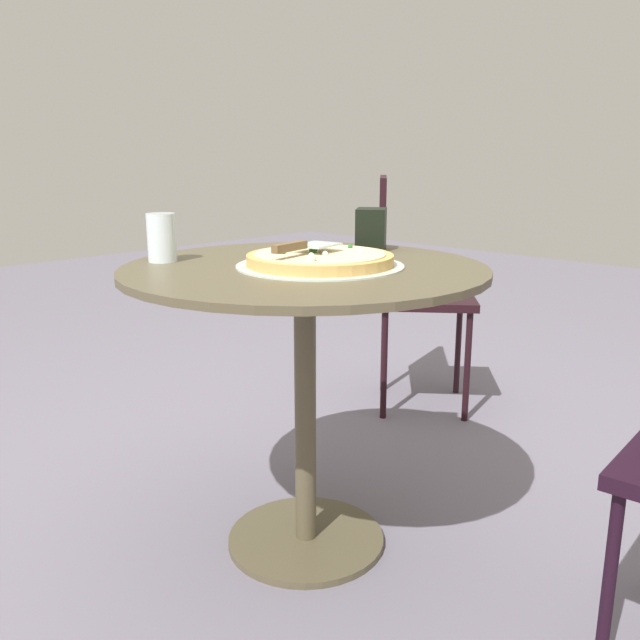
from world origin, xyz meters
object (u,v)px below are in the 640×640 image
object	(u,v)px
patio_table	(305,332)
pizza_server	(303,246)
patio_chair_far	(406,277)
drinking_cup	(162,238)
pizza_on_tray	(320,260)
napkin_dispenser	(371,229)

from	to	relation	value
patio_table	pizza_server	bearing A→B (deg)	130.62
patio_chair_far	drinking_cup	bearing A→B (deg)	96.70
drinking_cup	patio_table	bearing A→B (deg)	-145.70
pizza_on_tray	patio_chair_far	world-z (taller)	patio_chair_far
pizza_on_tray	napkin_dispenser	bearing A→B (deg)	-72.48
drinking_cup	pizza_server	bearing A→B (deg)	-151.82
pizza_server	napkin_dispenser	xyz separation A→B (m)	(0.08, -0.34, 0.00)
pizza_on_tray	patio_chair_far	xyz separation A→B (m)	(0.46, -0.95, -0.22)
napkin_dispenser	pizza_on_tray	bearing A→B (deg)	162.11
pizza_server	patio_chair_far	size ratio (longest dim) A/B	0.24
pizza_on_tray	napkin_dispenser	distance (m)	0.31
patio_table	drinking_cup	distance (m)	0.41
patio_table	patio_chair_far	size ratio (longest dim) A/B	0.96
pizza_server	pizza_on_tray	bearing A→B (deg)	-100.66
pizza_server	napkin_dispenser	size ratio (longest dim) A/B	1.93
patio_chair_far	pizza_server	bearing A→B (deg)	114.40
patio_table	patio_chair_far	bearing A→B (deg)	-66.18
pizza_on_tray	drinking_cup	world-z (taller)	drinking_cup
drinking_cup	pizza_on_tray	bearing A→B (deg)	-146.39
drinking_cup	napkin_dispenser	bearing A→B (deg)	-114.44
patio_chair_far	napkin_dispenser	bearing A→B (deg)	119.27
pizza_server	drinking_cup	bearing A→B (deg)	28.18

